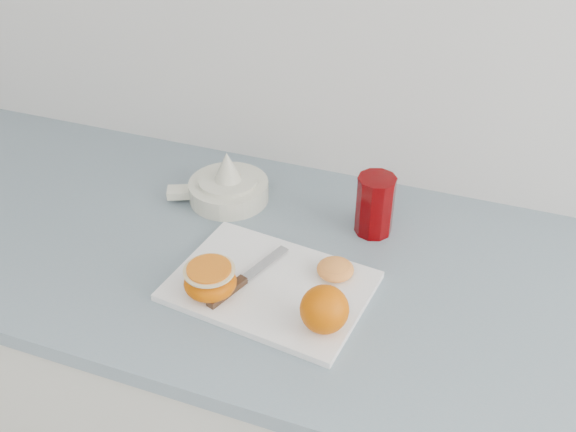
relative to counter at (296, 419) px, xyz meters
The scene contains 8 objects.
counter is the anchor object (origin of this frame).
cutting_board 0.46m from the counter, 102.66° to the right, with size 0.31×0.22×0.01m, color white.
whole_orange 0.52m from the counter, 58.27° to the right, with size 0.07×0.07×0.07m.
half_orange 0.51m from the counter, 125.56° to the right, with size 0.08×0.08×0.05m.
squeezed_shell 0.48m from the counter, 21.96° to the right, with size 0.06×0.06×0.03m.
paring_knife 0.48m from the counter, 120.05° to the right, with size 0.08×0.18×0.01m.
citrus_juicer 0.53m from the counter, 145.84° to the left, with size 0.19×0.16×0.10m.
red_tumbler 0.52m from the counter, 51.73° to the left, with size 0.07×0.07×0.12m.
Camera 1 is at (0.50, 0.88, 1.61)m, focal length 40.00 mm.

